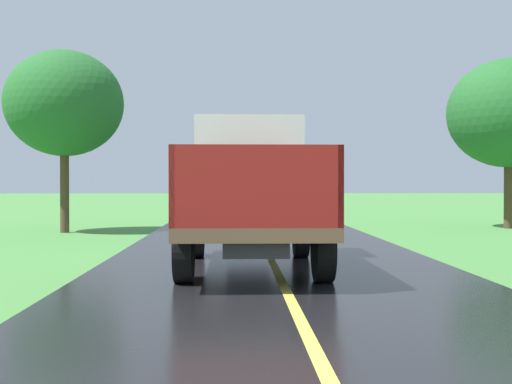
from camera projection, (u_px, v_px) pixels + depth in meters
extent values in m
cube|color=#2D2D30|center=(251.00, 234.00, 11.60)|extent=(0.90, 5.51, 0.24)
cube|color=brown|center=(251.00, 223.00, 11.59)|extent=(2.30, 5.80, 0.20)
cube|color=silver|center=(249.00, 166.00, 13.53)|extent=(2.10, 1.90, 1.90)
cube|color=black|center=(248.00, 151.00, 14.48)|extent=(1.79, 0.02, 0.76)
cube|color=maroon|center=(183.00, 186.00, 10.57)|extent=(0.08, 3.85, 1.10)
cube|color=maroon|center=(322.00, 186.00, 10.65)|extent=(0.08, 3.85, 1.10)
cube|color=maroon|center=(257.00, 186.00, 8.73)|extent=(2.30, 0.08, 1.10)
cube|color=maroon|center=(250.00, 185.00, 12.49)|extent=(2.30, 0.08, 1.10)
cylinder|color=black|center=(197.00, 232.00, 13.36)|extent=(0.28, 1.00, 1.00)
cylinder|color=black|center=(301.00, 232.00, 13.43)|extent=(0.28, 1.00, 1.00)
cylinder|color=black|center=(184.00, 249.00, 9.97)|extent=(0.28, 1.00, 1.00)
cylinder|color=black|center=(323.00, 249.00, 10.04)|extent=(0.28, 1.00, 1.00)
ellipsoid|color=#77BC2B|center=(274.00, 189.00, 10.88)|extent=(0.47, 0.50, 0.46)
ellipsoid|color=#81BB2D|center=(282.00, 207.00, 11.10)|extent=(0.55, 0.51, 0.45)
ellipsoid|color=#84AF28|center=(218.00, 189.00, 11.82)|extent=(0.49, 0.47, 0.49)
ellipsoid|color=#85B636|center=(242.00, 187.00, 11.34)|extent=(0.54, 0.51, 0.47)
ellipsoid|color=#88BE2A|center=(229.00, 190.00, 11.22)|extent=(0.50, 0.52, 0.51)
ellipsoid|color=#82B822|center=(309.00, 213.00, 9.41)|extent=(0.50, 0.59, 0.48)
ellipsoid|color=#74B523|center=(247.00, 209.00, 10.55)|extent=(0.55, 0.56, 0.48)
ellipsoid|color=#74B134|center=(210.00, 187.00, 11.47)|extent=(0.49, 0.46, 0.44)
ellipsoid|color=#81BB22|center=(204.00, 165.00, 9.60)|extent=(0.41, 0.40, 0.44)
ellipsoid|color=#8AAA2D|center=(275.00, 190.00, 10.54)|extent=(0.40, 0.49, 0.44)
cylinder|color=#4C3823|center=(508.00, 195.00, 23.00)|extent=(0.28, 0.28, 2.32)
ellipsoid|color=#236028|center=(508.00, 113.00, 22.96)|extent=(4.17, 4.17, 3.76)
cylinder|color=#4C3823|center=(65.00, 191.00, 21.06)|extent=(0.28, 0.28, 2.61)
ellipsoid|color=#236028|center=(64.00, 103.00, 21.02)|extent=(3.72, 3.72, 3.35)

